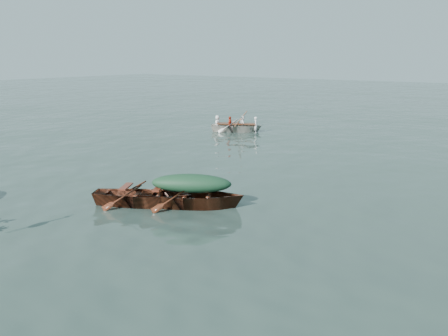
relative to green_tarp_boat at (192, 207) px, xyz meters
The scene contains 8 objects.
ground 1.27m from the green_tarp_boat, 148.18° to the right, with size 140.00×140.00×0.00m, color #2D3F38.
green_tarp_boat is the anchor object (origin of this frame).
open_wooden_boat 1.40m from the green_tarp_boat, 150.33° to the right, with size 1.23×3.94×0.89m, color #5C2817.
rowed_boat 12.69m from the green_tarp_boat, 117.54° to the left, with size 1.19×3.97×0.93m, color silver.
green_tarp_cover 0.73m from the green_tarp_boat, ahead, with size 0.70×2.24×0.52m, color #163720.
thwart_benches 1.47m from the green_tarp_boat, 150.33° to the right, with size 0.74×1.97×0.04m, color #552013, non-canonical shape.
rowers 12.72m from the green_tarp_boat, 117.54° to the left, with size 1.07×2.78×0.76m, color silver.
oars 12.70m from the green_tarp_boat, 117.54° to the left, with size 2.60×0.60×0.06m, color #9C5C3B, non-canonical shape.
Camera 1 is at (8.44, -8.33, 4.09)m, focal length 35.00 mm.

